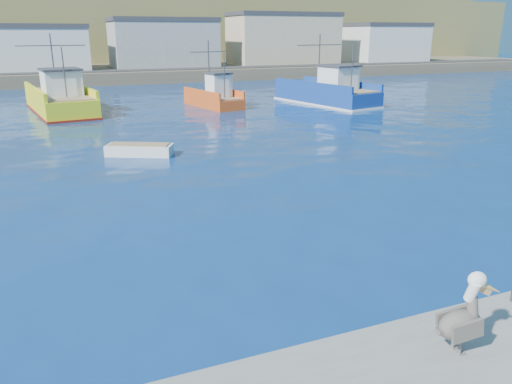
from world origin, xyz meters
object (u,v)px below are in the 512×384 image
boat_orange (215,96)px  pelican (464,319)px  trawler_blue (328,93)px  skiff_mid (140,151)px  trawler_yellow_b (60,100)px

boat_orange → pelican: (-7.06, -38.11, 0.26)m
trawler_blue → boat_orange: bearing=169.3°
trawler_blue → skiff_mid: (-20.56, -14.59, -0.79)m
boat_orange → pelican: bearing=-100.5°
boat_orange → pelican: 38.76m
trawler_blue → pelican: (-17.83, -36.07, 0.19)m
skiff_mid → trawler_yellow_b: bearing=100.8°
boat_orange → skiff_mid: 19.30m
trawler_yellow_b → skiff_mid: 18.83m
skiff_mid → trawler_blue: bearing=35.4°
trawler_yellow_b → skiff_mid: size_ratio=3.25×
trawler_yellow_b → pelican: 40.46m
trawler_blue → trawler_yellow_b: bearing=170.8°
boat_orange → pelican: size_ratio=4.29×
pelican → trawler_blue: bearing=63.7°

